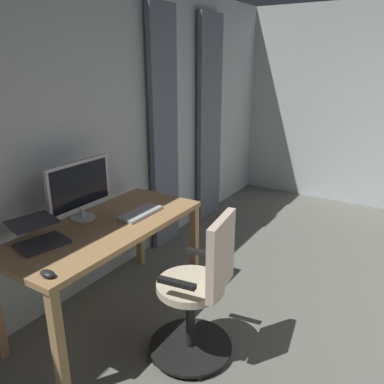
{
  "coord_description": "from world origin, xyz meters",
  "views": [
    {
      "loc": [
        2.61,
        -0.93,
        1.87
      ],
      "look_at": [
        0.59,
        -2.19,
        1.05
      ],
      "focal_mm": 35.62,
      "sensor_mm": 36.0,
      "label": 1
    }
  ],
  "objects_px": {
    "desk": "(106,236)",
    "laptop": "(39,236)",
    "computer_monitor": "(80,187)",
    "computer_keyboard": "(140,213)",
    "office_chair": "(200,294)",
    "computer_mouse": "(47,274)"
  },
  "relations": [
    {
      "from": "computer_monitor",
      "to": "laptop",
      "type": "xyz_separation_m",
      "value": [
        0.44,
        0.08,
        -0.19
      ]
    },
    {
      "from": "computer_monitor",
      "to": "laptop",
      "type": "height_order",
      "value": "computer_monitor"
    },
    {
      "from": "desk",
      "to": "computer_keyboard",
      "type": "distance_m",
      "value": 0.31
    },
    {
      "from": "computer_keyboard",
      "to": "laptop",
      "type": "relative_size",
      "value": 1.01
    },
    {
      "from": "desk",
      "to": "laptop",
      "type": "xyz_separation_m",
      "value": [
        0.44,
        -0.15,
        0.15
      ]
    },
    {
      "from": "computer_monitor",
      "to": "computer_keyboard",
      "type": "xyz_separation_m",
      "value": [
        -0.29,
        0.32,
        -0.23
      ]
    },
    {
      "from": "office_chair",
      "to": "laptop",
      "type": "relative_size",
      "value": 2.69
    },
    {
      "from": "computer_mouse",
      "to": "computer_monitor",
      "type": "bearing_deg",
      "value": -145.84
    },
    {
      "from": "office_chair",
      "to": "computer_mouse",
      "type": "xyz_separation_m",
      "value": [
        0.67,
        -0.57,
        0.31
      ]
    },
    {
      "from": "desk",
      "to": "office_chair",
      "type": "height_order",
      "value": "office_chair"
    },
    {
      "from": "computer_keyboard",
      "to": "desk",
      "type": "bearing_deg",
      "value": -18.76
    },
    {
      "from": "computer_monitor",
      "to": "computer_keyboard",
      "type": "height_order",
      "value": "computer_monitor"
    },
    {
      "from": "computer_monitor",
      "to": "computer_mouse",
      "type": "relative_size",
      "value": 5.65
    },
    {
      "from": "desk",
      "to": "computer_mouse",
      "type": "distance_m",
      "value": 0.73
    },
    {
      "from": "laptop",
      "to": "office_chair",
      "type": "bearing_deg",
      "value": 126.02
    },
    {
      "from": "desk",
      "to": "laptop",
      "type": "relative_size",
      "value": 4.09
    },
    {
      "from": "computer_monitor",
      "to": "computer_keyboard",
      "type": "relative_size",
      "value": 1.5
    },
    {
      "from": "computer_monitor",
      "to": "computer_keyboard",
      "type": "distance_m",
      "value": 0.49
    },
    {
      "from": "desk",
      "to": "computer_keyboard",
      "type": "height_order",
      "value": "computer_keyboard"
    },
    {
      "from": "computer_monitor",
      "to": "computer_mouse",
      "type": "bearing_deg",
      "value": 34.16
    },
    {
      "from": "desk",
      "to": "computer_monitor",
      "type": "height_order",
      "value": "computer_monitor"
    },
    {
      "from": "desk",
      "to": "computer_keyboard",
      "type": "bearing_deg",
      "value": 161.24
    }
  ]
}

